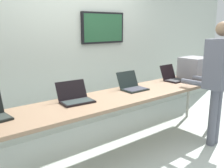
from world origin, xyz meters
TOP-DOWN VIEW (x-y plane):
  - ground at (0.00, 0.00)m, footprint 8.00×8.00m
  - back_wall at (0.01, 1.13)m, footprint 8.00×0.11m
  - workbench at (0.00, 0.00)m, footprint 3.72×0.70m
  - equipment_box at (1.59, 0.06)m, footprint 0.43×0.40m
  - laptop_station_1 at (-0.69, 0.12)m, footprint 0.39×0.35m
  - laptop_station_2 at (0.22, 0.12)m, footprint 0.34×0.34m
  - laptop_station_3 at (1.12, 0.13)m, footprint 0.32×0.34m
  - person at (1.11, -0.62)m, footprint 0.47×0.62m

SIDE VIEW (x-z plane):
  - ground at x=0.00m, z-range -0.04..0.00m
  - workbench at x=0.00m, z-range 0.35..1.15m
  - laptop_station_1 at x=-0.69m, z-range 0.74..0.96m
  - laptop_station_2 at x=0.22m, z-range 0.74..0.97m
  - laptop_station_3 at x=1.12m, z-range 0.73..0.97m
  - equipment_box at x=1.59m, z-range 0.80..1.14m
  - person at x=1.11m, z-range 0.18..1.89m
  - back_wall at x=0.01m, z-range 0.01..2.61m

